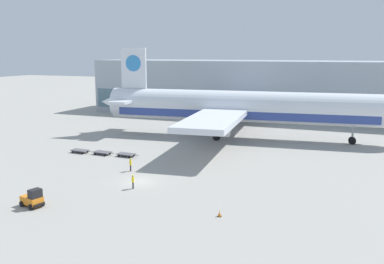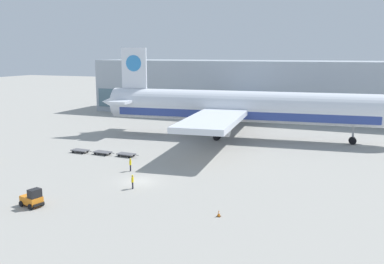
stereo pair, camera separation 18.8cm
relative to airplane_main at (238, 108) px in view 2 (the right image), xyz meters
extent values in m
plane|color=#9E9B93|center=(-3.79, -31.65, -5.84)|extent=(400.00, 400.00, 0.00)
cube|color=#9EA8B2|center=(-2.18, 31.54, 1.16)|extent=(90.00, 18.00, 14.00)
cube|color=slate|center=(-2.18, 22.44, -1.99)|extent=(88.20, 0.20, 4.90)
cylinder|color=silver|center=(0.79, 0.08, 0.26)|extent=(52.32, 11.25, 5.80)
cube|color=#2D428E|center=(0.79, 0.08, -1.04)|extent=(48.17, 10.69, 1.45)
cone|color=silver|center=(-25.07, -2.66, 0.26)|extent=(6.93, 6.15, 5.51)
cube|color=silver|center=(-20.93, -2.22, 7.16)|extent=(5.22, 0.99, 8.00)
cylinder|color=#3384CC|center=(-20.93, -2.22, 8.12)|extent=(3.24, 0.88, 3.20)
cube|color=silver|center=(-21.96, -2.33, 0.84)|extent=(4.95, 13.31, 0.50)
cube|color=silver|center=(-1.80, -0.19, -0.46)|extent=(13.01, 48.58, 0.90)
cylinder|color=#9EA0A5|center=(-0.74, -10.21, -2.26)|extent=(4.47, 3.23, 2.80)
cylinder|color=#9EA0A5|center=(-2.86, 9.83, -2.26)|extent=(4.47, 3.23, 2.80)
cylinder|color=#9EA0A5|center=(20.44, 2.17, -3.19)|extent=(0.36, 0.36, 4.00)
cylinder|color=black|center=(20.44, 2.17, -5.19)|extent=(1.39, 1.03, 1.30)
cylinder|color=#9EA0A5|center=(-3.01, -3.54, -3.19)|extent=(0.36, 0.36, 4.00)
cylinder|color=black|center=(-3.01, -3.54, -5.19)|extent=(1.39, 1.03, 1.30)
cylinder|color=#9EA0A5|center=(-3.69, 2.83, -3.19)|extent=(0.36, 0.36, 4.00)
cylinder|color=black|center=(-3.69, 2.83, -5.19)|extent=(1.39, 1.03, 1.30)
cube|color=orange|center=(-10.15, -43.68, -5.14)|extent=(2.57, 1.91, 0.80)
cube|color=black|center=(-9.52, -43.84, -4.29)|extent=(1.17, 1.42, 0.90)
cube|color=black|center=(-8.96, -43.98, -5.42)|extent=(0.46, 1.26, 0.24)
cylinder|color=black|center=(-9.20, -43.20, -5.54)|extent=(0.64, 0.38, 0.60)
cylinder|color=black|center=(-9.54, -44.56, -5.54)|extent=(0.64, 0.38, 0.60)
cylinder|color=black|center=(-10.77, -42.81, -5.54)|extent=(0.64, 0.38, 0.60)
cylinder|color=black|center=(-11.10, -44.17, -5.54)|extent=(0.64, 0.38, 0.60)
cube|color=#56565B|center=(-20.48, -21.31, -5.42)|extent=(2.89, 1.67, 0.12)
cube|color=#56565B|center=(-18.64, -21.42, -5.42)|extent=(0.90, 0.13, 0.08)
cylinder|color=black|center=(-19.47, -20.74, -5.66)|extent=(0.37, 0.17, 0.36)
cylinder|color=black|center=(-19.54, -22.01, -5.66)|extent=(0.37, 0.17, 0.36)
cylinder|color=black|center=(-21.42, -20.62, -5.66)|extent=(0.37, 0.17, 0.36)
cylinder|color=black|center=(-21.50, -21.89, -5.66)|extent=(0.37, 0.17, 0.36)
cube|color=#56565B|center=(-16.37, -21.05, -5.42)|extent=(2.89, 1.67, 0.12)
cube|color=#56565B|center=(-14.52, -21.17, -5.42)|extent=(0.90, 0.13, 0.08)
cylinder|color=black|center=(-15.35, -20.48, -5.66)|extent=(0.37, 0.17, 0.36)
cylinder|color=black|center=(-15.43, -21.75, -5.66)|extent=(0.37, 0.17, 0.36)
cylinder|color=black|center=(-17.31, -20.36, -5.66)|extent=(0.37, 0.17, 0.36)
cylinder|color=black|center=(-17.39, -21.63, -5.66)|extent=(0.37, 0.17, 0.36)
cube|color=#56565B|center=(-12.16, -20.81, -5.42)|extent=(2.89, 1.67, 0.12)
cube|color=#56565B|center=(-10.31, -20.92, -5.42)|extent=(0.90, 0.13, 0.08)
cylinder|color=black|center=(-11.14, -20.23, -5.66)|extent=(0.37, 0.17, 0.36)
cylinder|color=black|center=(-11.22, -21.51, -5.66)|extent=(0.37, 0.17, 0.36)
cylinder|color=black|center=(-13.10, -20.12, -5.66)|extent=(0.37, 0.17, 0.36)
cylinder|color=black|center=(-13.17, -21.39, -5.66)|extent=(0.37, 0.17, 0.36)
cylinder|color=black|center=(-3.12, -34.62, -5.43)|extent=(0.14, 0.14, 0.82)
cylinder|color=black|center=(-3.18, -34.43, -5.43)|extent=(0.14, 0.14, 0.82)
cube|color=yellow|center=(-3.15, -34.52, -4.71)|extent=(0.33, 0.41, 0.62)
cylinder|color=yellow|center=(-3.07, -34.75, -4.68)|extent=(0.09, 0.09, 0.56)
cylinder|color=yellow|center=(-3.23, -34.30, -4.68)|extent=(0.09, 0.09, 0.56)
sphere|color=tan|center=(-3.15, -34.52, -4.29)|extent=(0.22, 0.22, 0.22)
sphere|color=yellow|center=(-3.15, -34.52, -4.22)|extent=(0.21, 0.21, 0.21)
cylinder|color=black|center=(-7.31, -27.79, -5.40)|extent=(0.14, 0.14, 0.87)
cylinder|color=black|center=(-7.26, -27.99, -5.40)|extent=(0.14, 0.14, 0.87)
cube|color=yellow|center=(-7.28, -27.89, -4.64)|extent=(0.31, 0.41, 0.65)
cylinder|color=yellow|center=(-7.35, -27.66, -4.61)|extent=(0.09, 0.09, 0.59)
cylinder|color=yellow|center=(-7.22, -28.12, -4.61)|extent=(0.09, 0.09, 0.59)
sphere|color=tan|center=(-7.28, -27.89, -4.20)|extent=(0.24, 0.24, 0.24)
sphere|color=yellow|center=(-7.28, -27.89, -4.13)|extent=(0.22, 0.22, 0.22)
cube|color=black|center=(9.20, -39.05, -5.82)|extent=(0.40, 0.40, 0.04)
cone|color=orange|center=(9.20, -39.05, -5.48)|extent=(0.32, 0.32, 0.64)
cylinder|color=white|center=(9.20, -39.05, -5.45)|extent=(0.19, 0.19, 0.09)
camera|label=1|loc=(21.60, -77.41, 10.21)|focal=40.00mm
camera|label=2|loc=(21.77, -77.34, 10.21)|focal=40.00mm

